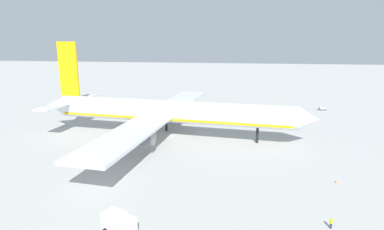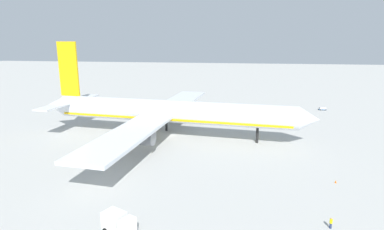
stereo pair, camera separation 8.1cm
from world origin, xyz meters
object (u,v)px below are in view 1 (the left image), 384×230
at_px(baggage_cart_0, 322,108).
at_px(traffic_cone_2, 128,102).
at_px(ground_worker_2, 331,223).
at_px(service_truck_2, 119,223).
at_px(baggage_cart_1, 75,103).
at_px(traffic_cone_0, 280,118).
at_px(airliner, 166,112).
at_px(traffic_cone_1, 281,117).
at_px(traffic_cone_3, 336,181).

height_order(baggage_cart_0, traffic_cone_2, baggage_cart_0).
bearing_deg(ground_worker_2, service_truck_2, -168.45).
height_order(baggage_cart_1, traffic_cone_0, baggage_cart_1).
bearing_deg(airliner, baggage_cart_1, 142.84).
bearing_deg(traffic_cone_0, baggage_cart_1, 172.70).
xyz_separation_m(airliner, traffic_cone_1, (33.84, 26.86, -6.59)).
bearing_deg(traffic_cone_0, ground_worker_2, -90.09).
bearing_deg(ground_worker_2, traffic_cone_1, 89.37).
height_order(baggage_cart_1, traffic_cone_3, baggage_cart_1).
xyz_separation_m(ground_worker_2, traffic_cone_2, (-60.47, 83.04, -0.56)).
relative_size(airliner, baggage_cart_0, 22.74).
bearing_deg(airliner, traffic_cone_1, 38.44).
relative_size(baggage_cart_1, traffic_cone_1, 5.55).
xyz_separation_m(baggage_cart_1, traffic_cone_3, (85.50, -60.00, -0.48)).
height_order(baggage_cart_0, ground_worker_2, ground_worker_2).
bearing_deg(traffic_cone_2, traffic_cone_3, -46.02).
relative_size(service_truck_2, traffic_cone_1, 9.34).
xyz_separation_m(baggage_cart_1, ground_worker_2, (80.68, -75.38, 0.07)).
distance_m(airliner, traffic_cone_1, 43.70).
xyz_separation_m(airliner, baggage_cart_1, (-47.57, 36.05, -6.10)).
bearing_deg(traffic_cone_3, ground_worker_2, -107.37).
xyz_separation_m(airliner, baggage_cart_0, (50.76, 42.03, -6.21)).
bearing_deg(airliner, traffic_cone_0, 37.74).
distance_m(traffic_cone_1, traffic_cone_2, 63.47).
relative_size(traffic_cone_1, traffic_cone_2, 1.00).
xyz_separation_m(baggage_cart_1, traffic_cone_0, (80.79, -10.34, -0.48)).
xyz_separation_m(ground_worker_2, traffic_cone_1, (0.72, 66.18, -0.56)).
xyz_separation_m(baggage_cart_1, traffic_cone_2, (20.22, 7.65, -0.48)).
height_order(airliner, traffic_cone_0, airliner).
bearing_deg(traffic_cone_2, traffic_cone_1, -15.40).
xyz_separation_m(service_truck_2, ground_worker_2, (28.84, 5.89, -0.80)).
xyz_separation_m(traffic_cone_0, traffic_cone_2, (-60.57, 18.00, 0.00)).
bearing_deg(baggage_cart_1, traffic_cone_2, 20.74).
height_order(baggage_cart_0, traffic_cone_0, baggage_cart_0).
bearing_deg(ground_worker_2, traffic_cone_0, 89.91).
bearing_deg(ground_worker_2, baggage_cart_0, 77.77).
bearing_deg(service_truck_2, airliner, 95.40).
height_order(airliner, traffic_cone_1, airliner).
distance_m(airliner, traffic_cone_0, 42.52).
xyz_separation_m(traffic_cone_1, traffic_cone_2, (-61.19, 16.85, 0.00)).
bearing_deg(traffic_cone_2, airliner, -57.96).
relative_size(ground_worker_2, traffic_cone_2, 2.99).
height_order(airliner, service_truck_2, airliner).
distance_m(traffic_cone_2, traffic_cone_3, 94.01).
bearing_deg(traffic_cone_1, traffic_cone_3, -85.40).
bearing_deg(traffic_cone_1, traffic_cone_2, 164.60).
height_order(baggage_cart_1, traffic_cone_2, baggage_cart_1).
xyz_separation_m(airliner, traffic_cone_3, (37.93, -23.94, -6.59)).
relative_size(baggage_cart_0, traffic_cone_1, 6.14).
xyz_separation_m(airliner, traffic_cone_0, (33.22, 25.71, -6.59)).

